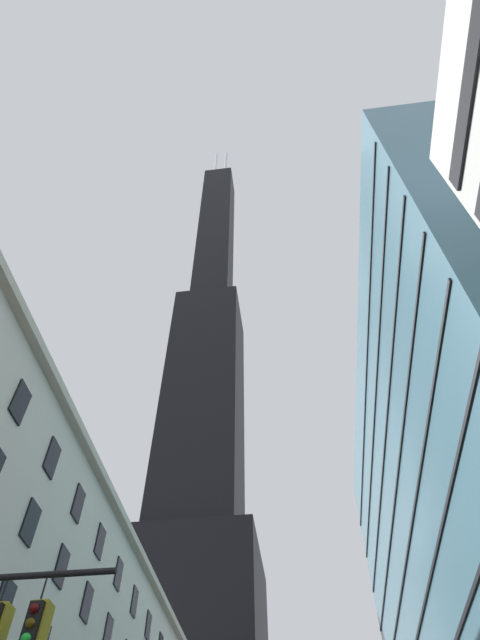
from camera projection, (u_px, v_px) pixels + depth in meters
dark_skyscraper at (201, 458)px, 110.20m from camera, size 23.78×23.78×234.15m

